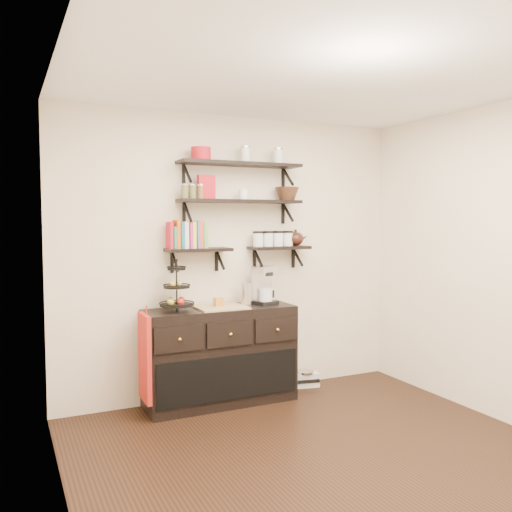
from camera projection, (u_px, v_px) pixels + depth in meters
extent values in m
plane|color=black|center=(333.00, 464.00, 3.80)|extent=(3.50, 3.50, 0.00)
cube|color=white|center=(337.00, 72.00, 3.61)|extent=(3.50, 3.50, 0.02)
cube|color=#F3E9CE|center=(235.00, 257.00, 5.28)|extent=(3.50, 0.02, 2.70)
cube|color=#F3E9CE|center=(66.00, 287.00, 2.96)|extent=(0.02, 3.50, 2.70)
cube|color=black|center=(240.00, 164.00, 5.10)|extent=(1.20, 0.27, 0.03)
cube|color=black|center=(184.00, 175.00, 4.99)|extent=(0.02, 0.03, 0.20)
cube|color=black|center=(283.00, 179.00, 5.44)|extent=(0.02, 0.03, 0.20)
cube|color=black|center=(241.00, 201.00, 5.12)|extent=(1.20, 0.27, 0.03)
cube|color=black|center=(184.00, 213.00, 5.02)|extent=(0.02, 0.03, 0.20)
cube|color=black|center=(283.00, 214.00, 5.46)|extent=(0.02, 0.03, 0.20)
cube|color=black|center=(198.00, 250.00, 4.98)|extent=(0.60, 0.25, 0.03)
cube|color=black|center=(172.00, 262.00, 5.00)|extent=(0.02, 0.03, 0.20)
cube|color=black|center=(217.00, 261.00, 5.18)|extent=(0.03, 0.03, 0.20)
cube|color=black|center=(279.00, 248.00, 5.34)|extent=(0.60, 0.25, 0.03)
cube|color=black|center=(254.00, 259.00, 5.36)|extent=(0.03, 0.03, 0.20)
cube|color=black|center=(293.00, 258.00, 5.54)|extent=(0.02, 0.03, 0.20)
cube|color=#B5162C|center=(171.00, 238.00, 4.87)|extent=(0.02, 0.15, 0.20)
cube|color=#2B704F|center=(175.00, 235.00, 4.88)|extent=(0.03, 0.15, 0.24)
cube|color=#C9510F|center=(179.00, 237.00, 4.90)|extent=(0.04, 0.15, 0.21)
cube|color=#176282|center=(182.00, 235.00, 4.92)|extent=(0.03, 0.15, 0.25)
cube|color=beige|center=(186.00, 236.00, 4.93)|extent=(0.03, 0.15, 0.22)
cube|color=#AB2980|center=(190.00, 234.00, 4.95)|extent=(0.04, 0.15, 0.26)
cube|color=gold|center=(194.00, 236.00, 4.96)|extent=(0.03, 0.15, 0.23)
cube|color=#3A5B91|center=(198.00, 237.00, 4.98)|extent=(0.03, 0.15, 0.20)
cube|color=#C5402E|center=(202.00, 235.00, 5.00)|extent=(0.04, 0.15, 0.24)
cube|color=#5D9C52|center=(206.00, 237.00, 5.01)|extent=(0.03, 0.15, 0.21)
cylinder|color=silver|center=(258.00, 240.00, 5.24)|extent=(0.10, 0.10, 0.13)
cylinder|color=silver|center=(268.00, 240.00, 5.29)|extent=(0.10, 0.10, 0.13)
cylinder|color=silver|center=(278.00, 240.00, 5.34)|extent=(0.10, 0.10, 0.13)
cylinder|color=silver|center=(288.00, 239.00, 5.38)|extent=(0.10, 0.10, 0.13)
cube|color=black|center=(220.00, 356.00, 5.02)|extent=(1.40, 0.45, 0.90)
cube|color=tan|center=(220.00, 307.00, 4.99)|extent=(0.45, 0.41, 0.02)
sphere|color=gold|center=(180.00, 339.00, 4.58)|extent=(0.04, 0.04, 0.04)
sphere|color=gold|center=(231.00, 334.00, 4.78)|extent=(0.04, 0.04, 0.04)
sphere|color=gold|center=(278.00, 330.00, 4.98)|extent=(0.04, 0.04, 0.04)
cylinder|color=black|center=(177.00, 286.00, 4.80)|extent=(0.01, 0.01, 0.45)
cylinder|color=black|center=(177.00, 305.00, 4.81)|extent=(0.30, 0.30, 0.01)
cylinder|color=black|center=(177.00, 287.00, 4.80)|extent=(0.23, 0.23, 0.02)
cylinder|color=black|center=(176.00, 269.00, 4.79)|extent=(0.16, 0.16, 0.02)
sphere|color=#B21914|center=(181.00, 300.00, 4.87)|extent=(0.06, 0.06, 0.06)
sphere|color=gold|center=(173.00, 284.00, 4.79)|extent=(0.05, 0.05, 0.05)
cube|color=#AB6F27|center=(218.00, 302.00, 4.98)|extent=(0.08, 0.08, 0.08)
cube|color=black|center=(265.00, 302.00, 5.19)|extent=(0.24, 0.23, 0.04)
cube|color=silver|center=(262.00, 286.00, 5.24)|extent=(0.21, 0.12, 0.31)
cube|color=silver|center=(265.00, 270.00, 5.17)|extent=(0.24, 0.23, 0.06)
cylinder|color=silver|center=(266.00, 295.00, 5.17)|extent=(0.16, 0.16, 0.12)
cylinder|color=silver|center=(247.00, 294.00, 5.08)|extent=(0.11, 0.11, 0.22)
cube|color=#A12711|center=(145.00, 358.00, 4.62)|extent=(0.04, 0.32, 0.75)
cube|color=silver|center=(305.00, 380.00, 5.55)|extent=(0.29, 0.19, 0.14)
cylinder|color=silver|center=(305.00, 372.00, 5.55)|extent=(0.21, 0.21, 0.02)
cube|color=black|center=(309.00, 381.00, 5.49)|extent=(0.23, 0.06, 0.04)
cube|color=#AF141F|center=(206.00, 187.00, 4.97)|extent=(0.16, 0.06, 0.22)
cylinder|color=white|center=(243.00, 195.00, 5.13)|extent=(0.09, 0.09, 0.10)
cylinder|color=#AF141F|center=(201.00, 154.00, 4.93)|extent=(0.18, 0.18, 0.12)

